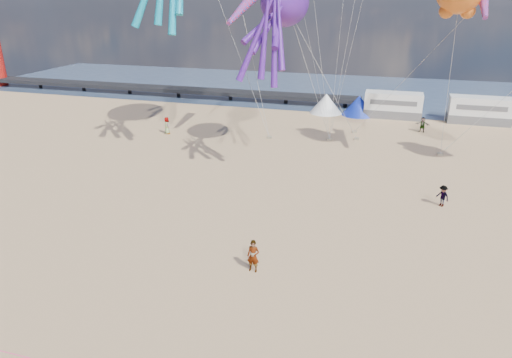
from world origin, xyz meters
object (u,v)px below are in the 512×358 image
object	(u,v)px
beachgoer_4	(423,125)
sandbag_a	(269,137)
tent_blue	(359,105)
beachgoer_0	(167,126)
sandbag_d	(354,132)
windsock_left	(242,9)
beachgoer_2	(443,196)
motorhome_1	(479,110)
sandbag_b	(357,139)
tent_white	(326,103)
standing_person	(253,256)
motorhome_0	(393,105)
kite_octopus_purple	(285,2)
windsock_right	(288,7)
sandbag_c	(440,154)
sandbag_e	(330,139)

from	to	relation	value
beachgoer_4	sandbag_a	distance (m)	16.71
tent_blue	beachgoer_0	distance (m)	23.46
sandbag_d	windsock_left	distance (m)	17.52
beachgoer_2	beachgoer_4	bearing A→B (deg)	135.84
motorhome_1	sandbag_b	size ratio (longest dim) A/B	13.20
motorhome_1	windsock_left	bearing A→B (deg)	-148.18
tent_white	standing_person	xyz separation A→B (m)	(1.37, -36.36, -0.29)
motorhome_0	beachgoer_4	xyz separation A→B (m)	(3.20, -5.66, -0.69)
motorhome_1	kite_octopus_purple	size ratio (longest dim) A/B	0.66
motorhome_0	kite_octopus_purple	world-z (taller)	kite_octopus_purple
beachgoer_4	windsock_left	size ratio (longest dim) A/B	0.26
motorhome_1	windsock_right	xyz separation A→B (m)	(-18.69, -17.93, 11.35)
tent_blue	windsock_left	xyz separation A→B (m)	(-10.14, -14.66, 11.36)
sandbag_b	windsock_left	distance (m)	17.00
tent_blue	windsock_left	size ratio (longest dim) A/B	0.63
sandbag_c	sandbag_d	xyz separation A→B (m)	(-8.24, 5.32, 0.00)
standing_person	beachgoer_2	world-z (taller)	standing_person
sandbag_e	motorhome_0	bearing A→B (deg)	62.80
standing_person	beachgoer_0	xyz separation A→B (m)	(-16.21, 22.39, -0.01)
sandbag_a	motorhome_0	bearing A→B (deg)	46.44
kite_octopus_purple	windsock_right	distance (m)	0.44
beachgoer_0	standing_person	bearing A→B (deg)	168.81
beachgoer_2	beachgoer_4	size ratio (longest dim) A/B	0.95
tent_blue	sandbag_a	bearing A→B (deg)	-122.36
sandbag_d	sandbag_e	distance (m)	4.11
tent_blue	standing_person	size ratio (longest dim) A/B	2.20
tent_blue	beachgoer_2	size ratio (longest dim) A/B	2.58
tent_white	sandbag_b	world-z (taller)	tent_white
sandbag_d	standing_person	bearing A→B (deg)	-95.84
kite_octopus_purple	beachgoer_2	bearing A→B (deg)	-17.83
motorhome_1	windsock_right	bearing A→B (deg)	-136.18
kite_octopus_purple	sandbag_e	bearing A→B (deg)	72.08
sandbag_a	sandbag_e	world-z (taller)	same
tent_white	sandbag_e	distance (m)	11.77
motorhome_0	sandbag_a	bearing A→B (deg)	-133.56
motorhome_1	sandbag_c	size ratio (longest dim) A/B	13.20
beachgoer_4	kite_octopus_purple	distance (m)	21.62
beachgoer_2	sandbag_d	bearing A→B (deg)	158.12
beachgoer_2	tent_white	bearing A→B (deg)	159.50
beachgoer_4	sandbag_d	size ratio (longest dim) A/B	3.26
sandbag_c	sandbag_e	xyz separation A→B (m)	(-10.43, 1.84, 0.00)
beachgoer_2	kite_octopus_purple	world-z (taller)	kite_octopus_purple
beachgoer_4	sandbag_d	world-z (taller)	beachgoer_4
sandbag_e	windsock_left	size ratio (longest dim) A/B	0.08
tent_white	beachgoer_2	world-z (taller)	tent_white
standing_person	sandbag_a	xyz separation A→B (m)	(-5.35, 23.77, -0.80)
motorhome_0	standing_person	size ratio (longest dim) A/B	3.63
motorhome_1	tent_white	world-z (taller)	motorhome_1
standing_person	sandbag_a	distance (m)	24.37
motorhome_0	beachgoer_4	bearing A→B (deg)	-60.49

